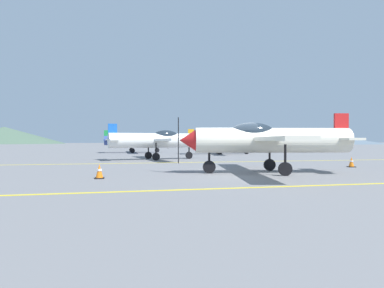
# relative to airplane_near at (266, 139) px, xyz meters

# --- Properties ---
(ground_plane) EXTENTS (400.00, 400.00, 0.00)m
(ground_plane) POSITION_rel_airplane_near_xyz_m (-1.63, 0.16, -1.56)
(ground_plane) COLOR slate
(apron_line_near) EXTENTS (80.00, 0.16, 0.01)m
(apron_line_near) POSITION_rel_airplane_near_xyz_m (-1.63, -4.10, -1.56)
(apron_line_near) COLOR yellow
(apron_line_near) RESTS_ON ground_plane
(apron_line_far) EXTENTS (80.00, 0.16, 0.01)m
(apron_line_far) POSITION_rel_airplane_near_xyz_m (-1.63, 7.64, -1.56)
(apron_line_far) COLOR yellow
(apron_line_far) RESTS_ON ground_plane
(airplane_near) EXTENTS (8.11, 9.29, 2.78)m
(airplane_near) POSITION_rel_airplane_near_xyz_m (0.00, 0.00, 0.00)
(airplane_near) COLOR silver
(airplane_near) RESTS_ON ground_plane
(airplane_mid) EXTENTS (8.12, 9.28, 2.78)m
(airplane_mid) POSITION_rel_airplane_near_xyz_m (-3.89, 11.39, 0.00)
(airplane_mid) COLOR white
(airplane_mid) RESTS_ON ground_plane
(airplane_far) EXTENTS (8.11, 9.29, 2.78)m
(airplane_far) POSITION_rel_airplane_near_xyz_m (4.09, 19.87, 0.00)
(airplane_far) COLOR silver
(airplane_far) RESTS_ON ground_plane
(airplane_back) EXTENTS (8.03, 9.26, 2.78)m
(airplane_back) POSITION_rel_airplane_near_xyz_m (-5.26, 26.38, 0.00)
(airplane_back) COLOR #33478C
(airplane_back) RESTS_ON ground_plane
(traffic_cone_front) EXTENTS (0.36, 0.36, 0.59)m
(traffic_cone_front) POSITION_rel_airplane_near_xyz_m (6.17, 2.06, -1.28)
(traffic_cone_front) COLOR black
(traffic_cone_front) RESTS_ON ground_plane
(traffic_cone_side) EXTENTS (0.36, 0.36, 0.59)m
(traffic_cone_side) POSITION_rel_airplane_near_xyz_m (-7.36, -0.64, -1.28)
(traffic_cone_side) COLOR black
(traffic_cone_side) RESTS_ON ground_plane
(hill_left) EXTENTS (55.73, 55.73, 8.20)m
(hill_left) POSITION_rel_airplane_near_xyz_m (-65.00, 152.90, 2.54)
(hill_left) COLOR #4C6651
(hill_left) RESTS_ON ground_plane
(hill_centerleft) EXTENTS (87.04, 87.04, 7.28)m
(hill_centerleft) POSITION_rel_airplane_near_xyz_m (74.23, 133.68, 2.08)
(hill_centerleft) COLOR slate
(hill_centerleft) RESTS_ON ground_plane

